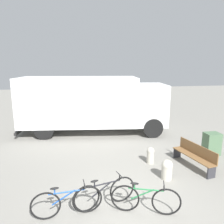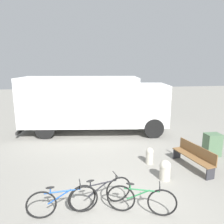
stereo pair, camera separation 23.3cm
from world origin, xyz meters
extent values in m
plane|color=gray|center=(0.00, 0.00, 0.00)|extent=(60.00, 60.00, 0.00)
cube|color=white|center=(-1.00, 6.82, 1.81)|extent=(6.49, 3.06, 2.60)
cube|color=silver|center=(2.89, 6.31, 1.62)|extent=(1.87, 2.37, 2.21)
cube|color=black|center=(-4.16, 7.22, 0.28)|extent=(0.38, 2.15, 0.16)
cylinder|color=black|center=(3.02, 7.28, 0.51)|extent=(1.06, 0.41, 1.03)
cylinder|color=black|center=(2.77, 5.34, 0.51)|extent=(1.06, 0.41, 1.03)
cylinder|color=black|center=(-2.58, 8.00, 0.51)|extent=(1.06, 0.41, 1.03)
cylinder|color=black|center=(-2.84, 6.07, 0.51)|extent=(1.06, 0.41, 1.03)
cube|color=brown|center=(3.03, 1.84, 0.44)|extent=(0.76, 1.96, 0.04)
cube|color=brown|center=(3.21, 1.88, 0.64)|extent=(0.41, 1.89, 0.44)
cube|color=#2D2D33|center=(3.21, 0.95, 0.21)|extent=(0.34, 0.11, 0.42)
cube|color=#2D2D33|center=(2.85, 2.74, 0.21)|extent=(0.34, 0.11, 0.42)
torus|color=black|center=(-2.08, -0.14, 0.38)|extent=(0.75, 0.10, 0.75)
torus|color=black|center=(-1.03, -0.05, 0.38)|extent=(0.75, 0.10, 0.75)
cylinder|color=#1E4C9E|center=(-1.55, -0.09, 0.68)|extent=(0.89, 0.11, 0.04)
cylinder|color=#1E4C9E|center=(-1.63, -0.10, 0.54)|extent=(0.60, 0.08, 0.35)
cylinder|color=#1E4C9E|center=(-1.84, -0.12, 0.74)|extent=(0.03, 0.03, 0.12)
ellipsoid|color=black|center=(-1.84, -0.12, 0.82)|extent=(0.23, 0.11, 0.05)
cylinder|color=black|center=(-1.11, -0.06, 0.76)|extent=(0.03, 0.03, 0.16)
cylinder|color=black|center=(-1.11, -0.06, 0.84)|extent=(0.06, 0.44, 0.02)
torus|color=black|center=(-1.07, -0.01, 0.38)|extent=(0.74, 0.23, 0.75)
torus|color=black|center=(-0.05, 0.25, 0.38)|extent=(0.74, 0.23, 0.75)
cylinder|color=black|center=(-0.56, 0.12, 0.68)|extent=(0.88, 0.26, 0.04)
cylinder|color=black|center=(-0.64, 0.10, 0.54)|extent=(0.59, 0.18, 0.35)
cylinder|color=black|center=(-0.84, 0.05, 0.74)|extent=(0.03, 0.03, 0.12)
ellipsoid|color=black|center=(-0.84, 0.05, 0.82)|extent=(0.24, 0.14, 0.05)
cylinder|color=black|center=(-0.13, 0.23, 0.76)|extent=(0.03, 0.03, 0.16)
cylinder|color=black|center=(-0.13, 0.23, 0.84)|extent=(0.13, 0.43, 0.02)
torus|color=black|center=(-0.07, -0.17, 0.38)|extent=(0.73, 0.28, 0.75)
torus|color=black|center=(0.93, -0.51, 0.38)|extent=(0.73, 0.28, 0.75)
cylinder|color=#26723F|center=(0.43, -0.34, 0.68)|extent=(0.86, 0.32, 0.04)
cylinder|color=#26723F|center=(0.36, -0.32, 0.54)|extent=(0.58, 0.23, 0.35)
cylinder|color=#26723F|center=(0.16, -0.25, 0.74)|extent=(0.03, 0.03, 0.12)
ellipsoid|color=black|center=(0.16, -0.25, 0.82)|extent=(0.24, 0.16, 0.05)
cylinder|color=black|center=(0.85, -0.49, 0.76)|extent=(0.03, 0.03, 0.16)
cylinder|color=black|center=(0.85, -0.49, 0.84)|extent=(0.16, 0.42, 0.02)
cylinder|color=#B2AD9E|center=(1.71, 1.19, 0.25)|extent=(0.36, 0.36, 0.50)
sphere|color=#B2AD9E|center=(1.71, 1.19, 0.50)|extent=(0.38, 0.38, 0.38)
cylinder|color=#B2AD9E|center=(1.58, 2.44, 0.25)|extent=(0.29, 0.29, 0.50)
sphere|color=#B2AD9E|center=(1.58, 2.44, 0.50)|extent=(0.30, 0.30, 0.30)
cube|color=#4C6B4C|center=(4.44, 2.79, 0.48)|extent=(0.63, 0.50, 0.95)
camera|label=1|loc=(-1.31, -5.11, 3.81)|focal=35.00mm
camera|label=2|loc=(-1.08, -5.15, 3.81)|focal=35.00mm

